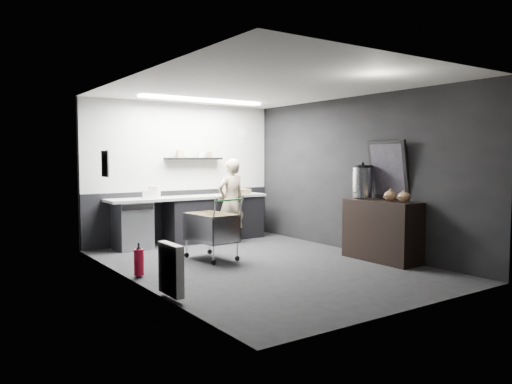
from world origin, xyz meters
TOP-DOWN VIEW (x-y plane):
  - floor at (0.00, 0.00)m, footprint 5.50×5.50m
  - ceiling at (0.00, 0.00)m, footprint 5.50×5.50m
  - wall_back at (0.00, 2.75)m, footprint 5.50×0.00m
  - wall_front at (0.00, -2.75)m, footprint 5.50×0.00m
  - wall_left at (-2.00, 0.00)m, footprint 0.00×5.50m
  - wall_right at (2.00, 0.00)m, footprint 0.00×5.50m
  - kitchen_wall_panel at (0.00, 2.73)m, footprint 3.95×0.02m
  - dado_panel at (0.00, 2.73)m, footprint 3.95×0.02m
  - floating_shelf at (0.20, 2.62)m, footprint 1.20×0.22m
  - wall_clock at (1.40, 2.72)m, footprint 0.20×0.03m
  - poster at (-1.98, 1.30)m, footprint 0.02×0.30m
  - poster_red_band at (-1.98, 1.30)m, footprint 0.02×0.22m
  - radiator at (-1.94, -0.90)m, footprint 0.10×0.50m
  - ceiling_strip at (0.00, 1.85)m, footprint 2.40×0.20m
  - prep_counter at (0.14, 2.42)m, footprint 3.20×0.61m
  - person at (0.66, 1.97)m, footprint 0.61×0.42m
  - shopping_cart at (-0.43, 0.82)m, footprint 0.63×0.96m
  - sideboard at (1.75, -0.79)m, footprint 0.55×1.28m
  - fire_extinguisher at (-1.85, 0.33)m, footprint 0.14×0.14m
  - cardboard_box at (1.02, 2.37)m, footprint 0.56×0.46m
  - pink_tub at (-0.72, 2.42)m, footprint 0.22×0.22m
  - white_container at (-0.87, 2.37)m, footprint 0.21×0.18m

SIDE VIEW (x-z plane):
  - floor at x=0.00m, z-range 0.00..0.00m
  - fire_extinguisher at x=-1.85m, z-range -0.01..0.44m
  - radiator at x=-1.94m, z-range 0.05..0.65m
  - prep_counter at x=0.14m, z-range 0.01..0.91m
  - shopping_cart at x=-0.43m, z-range -0.02..0.98m
  - dado_panel at x=0.00m, z-range 0.00..1.00m
  - sideboard at x=1.75m, z-range -0.35..1.57m
  - person at x=0.66m, z-range 0.00..1.62m
  - cardboard_box at x=1.02m, z-range 0.90..1.00m
  - white_container at x=-0.87m, z-range 0.90..1.06m
  - pink_tub at x=-0.72m, z-range 0.90..1.12m
  - wall_back at x=0.00m, z-range -1.40..4.10m
  - wall_front at x=0.00m, z-range -1.40..4.10m
  - wall_left at x=-2.00m, z-range -1.40..4.10m
  - wall_right at x=2.00m, z-range -1.40..4.10m
  - poster at x=-1.98m, z-range 1.35..1.75m
  - floating_shelf at x=0.20m, z-range 1.60..1.64m
  - poster_red_band at x=-1.98m, z-range 1.57..1.67m
  - kitchen_wall_panel at x=0.00m, z-range 1.00..2.70m
  - wall_clock at x=1.40m, z-range 2.05..2.25m
  - ceiling_strip at x=0.00m, z-range 2.65..2.69m
  - ceiling at x=0.00m, z-range 2.70..2.70m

